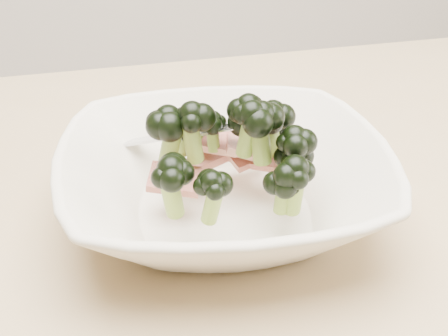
% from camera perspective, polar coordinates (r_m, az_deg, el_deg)
% --- Properties ---
extents(dining_table, '(1.20, 0.80, 0.75)m').
position_cam_1_polar(dining_table, '(0.65, 0.52, -10.32)').
color(dining_table, tan).
rests_on(dining_table, ground).
extents(broccoli_dish, '(0.32, 0.32, 0.12)m').
position_cam_1_polar(broccoli_dish, '(0.55, 0.13, -0.83)').
color(broccoli_dish, beige).
rests_on(broccoli_dish, dining_table).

